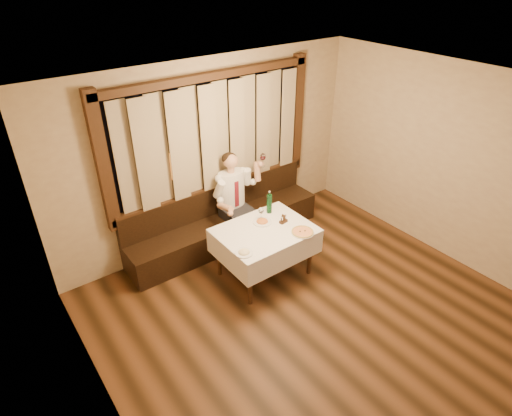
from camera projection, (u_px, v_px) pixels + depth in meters
room at (304, 204)px, 4.87m from camera, size 5.01×6.01×2.81m
banquette at (225, 224)px, 6.69m from camera, size 3.20×0.61×0.94m
dining_table at (265, 236)px, 5.81m from camera, size 1.27×0.97×0.76m
pizza at (303, 232)px, 5.69m from camera, size 0.31×0.31×0.03m
pasta_red at (262, 220)px, 5.89m from camera, size 0.26×0.26×0.09m
pasta_cream at (244, 251)px, 5.29m from camera, size 0.23×0.23×0.08m
green_bottle at (269, 203)px, 6.06m from camera, size 0.08×0.08×0.35m
table_wine_glass at (261, 211)px, 5.87m from camera, size 0.08×0.08×0.21m
cruet_caddy at (283, 220)px, 5.88m from camera, size 0.12×0.07×0.12m
seated_man at (235, 193)px, 6.43m from camera, size 0.82×0.61×1.47m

